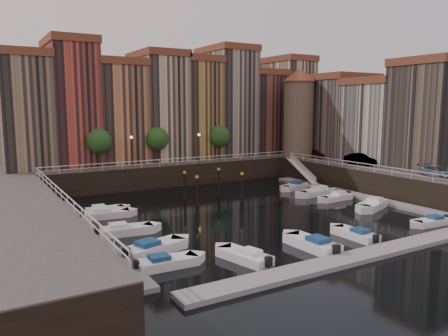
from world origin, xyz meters
TOP-DOWN VIEW (x-y plane):
  - ground at (0.00, 0.00)m, footprint 200.00×200.00m
  - quay_far at (0.00, 26.00)m, footprint 80.00×20.00m
  - quay_right at (28.00, -2.00)m, footprint 20.00×36.00m
  - dock_left at (-16.20, -1.00)m, footprint 2.00×28.00m
  - dock_right at (16.20, -1.00)m, footprint 2.00×28.00m
  - dock_near at (0.00, -17.00)m, footprint 30.00×2.00m
  - mountains at (1.72, 110.00)m, footprint 145.00×100.00m
  - far_terrace at (3.31, 23.50)m, footprint 48.70×10.30m
  - right_terrace at (26.50, 3.80)m, footprint 9.30×24.30m
  - corner_tower at (20.00, 14.50)m, footprint 5.20×5.20m
  - promenade_trees at (-1.33, 18.20)m, footprint 21.20×3.20m
  - street_lamps at (-1.00, 17.20)m, footprint 10.36×0.36m
  - railings at (0.00, 4.88)m, footprint 36.08×34.04m
  - gangway at (17.10, 10.00)m, footprint 2.78×8.32m
  - mooring_pilings at (-0.38, 5.73)m, footprint 5.90×4.87m
  - boat_left_0 at (-13.34, -11.42)m, footprint 4.55×1.79m
  - boat_left_1 at (-12.96, -8.22)m, footprint 5.34×3.07m
  - boat_left_2 at (-13.40, -2.32)m, footprint 5.05×2.34m
  - boat_left_3 at (-13.24, 4.24)m, footprint 4.85×2.32m
  - boat_left_4 at (-12.92, 6.25)m, footprint 4.31×1.80m
  - boat_right_0 at (12.53, -14.01)m, footprint 4.16×1.87m
  - boat_right_1 at (13.07, -6.56)m, footprint 5.36×3.57m
  - boat_right_2 at (12.68, -1.41)m, footprint 4.60×1.86m
  - boat_right_3 at (12.60, 1.94)m, footprint 5.34×2.19m
  - boat_right_4 at (12.98, 6.58)m, footprint 4.79×2.90m
  - boat_near_0 at (-7.89, -13.18)m, footprint 2.67×4.76m
  - boat_near_1 at (-1.82, -13.58)m, footprint 2.08×5.19m
  - boat_near_2 at (3.21, -13.31)m, footprint 1.69×4.42m
  - car_a at (21.87, 12.52)m, footprint 2.81×4.31m
  - car_b at (21.68, 3.02)m, footprint 2.23×4.95m
  - car_c at (20.76, -8.81)m, footprint 2.75×4.92m

SIDE VIEW (x-z plane):
  - ground at x=0.00m, z-range 0.00..0.00m
  - dock_left at x=-16.20m, z-range 0.00..0.35m
  - dock_right at x=16.20m, z-range 0.00..0.35m
  - dock_near at x=0.00m, z-range 0.00..0.35m
  - boat_right_0 at x=12.53m, z-range -0.15..0.79m
  - boat_left_4 at x=-12.92m, z-range -0.16..0.82m
  - boat_near_2 at x=3.21m, z-range -0.17..0.85m
  - boat_left_0 at x=-13.34m, z-range -0.17..0.87m
  - boat_right_2 at x=12.68m, z-range -0.17..0.88m
  - boat_near_0 at x=-7.89m, z-range -0.17..0.89m
  - boat_right_4 at x=12.98m, z-range -0.18..0.90m
  - boat_left_3 at x=-13.24m, z-range -0.18..0.91m
  - boat_left_2 at x=-13.40m, z-range -0.19..0.95m
  - boat_near_1 at x=-1.82m, z-range -0.19..0.99m
  - boat_left_1 at x=-12.96m, z-range -0.19..1.00m
  - boat_right_1 at x=13.07m, z-range -0.20..1.01m
  - boat_right_3 at x=12.60m, z-range -0.20..1.02m
  - quay_far at x=0.00m, z-range 0.00..3.00m
  - quay_right at x=28.00m, z-range 0.00..3.00m
  - mooring_pilings at x=-0.38m, z-range -0.24..3.54m
  - gangway at x=17.10m, z-range 0.05..3.78m
  - car_c at x=20.76m, z-range 3.00..4.35m
  - car_a at x=21.87m, z-range 3.00..4.36m
  - railings at x=0.00m, z-range 3.53..4.05m
  - car_b at x=21.68m, z-range 3.00..4.58m
  - street_lamps at x=-1.00m, z-range 3.81..7.99m
  - promenade_trees at x=-1.33m, z-range 3.98..9.18m
  - mountains at x=1.72m, z-range -1.08..16.92m
  - right_terrace at x=26.50m, z-range 2.56..16.56m
  - corner_tower at x=20.00m, z-range 3.29..17.09m
  - far_terrace at x=3.31m, z-range 2.20..19.70m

